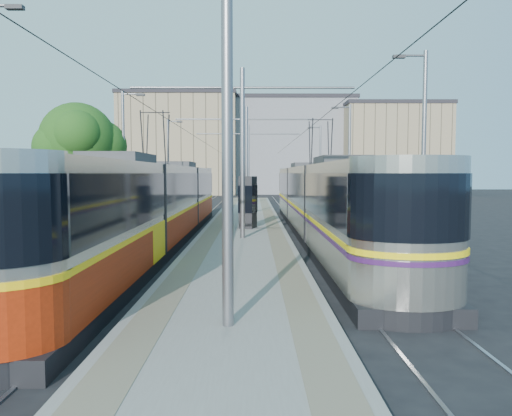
{
  "coord_description": "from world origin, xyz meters",
  "views": [
    {
      "loc": [
        0.45,
        -12.7,
        3.0
      ],
      "look_at": [
        0.56,
        7.33,
        1.6
      ],
      "focal_mm": 35.0,
      "sensor_mm": 36.0,
      "label": 1
    }
  ],
  "objects": [
    {
      "name": "street_lamps",
      "position": [
        -0.0,
        21.0,
        4.18
      ],
      "size": [
        15.18,
        38.22,
        8.0
      ],
      "color": "slate",
      "rests_on": "ground"
    },
    {
      "name": "track_arrow",
      "position": [
        -3.6,
        -3.0,
        0.01
      ],
      "size": [
        1.2,
        5.0,
        0.01
      ],
      "primitive_type": "cube",
      "color": "silver",
      "rests_on": "ground"
    },
    {
      "name": "tactile_strip_right",
      "position": [
        1.45,
        17.0,
        0.3
      ],
      "size": [
        0.7,
        50.0,
        0.01
      ],
      "primitive_type": "cube",
      "color": "gray",
      "rests_on": "platform"
    },
    {
      "name": "building_left",
      "position": [
        -10.0,
        60.0,
        7.08
      ],
      "size": [
        16.32,
        12.24,
        14.13
      ],
      "color": "gray",
      "rests_on": "ground"
    },
    {
      "name": "shelter",
      "position": [
        0.18,
        11.83,
        1.63
      ],
      "size": [
        0.96,
        1.29,
        2.55
      ],
      "rotation": [
        0.0,
        0.0,
        -0.24
      ],
      "color": "black",
      "rests_on": "platform"
    },
    {
      "name": "building_centre",
      "position": [
        6.0,
        64.0,
        7.0
      ],
      "size": [
        18.36,
        14.28,
        13.98
      ],
      "color": "gray",
      "rests_on": "ground"
    },
    {
      "name": "ground",
      "position": [
        0.0,
        0.0,
        0.0
      ],
      "size": [
        160.0,
        160.0,
        0.0
      ],
      "primitive_type": "plane",
      "color": "black",
      "rests_on": "ground"
    },
    {
      "name": "building_right",
      "position": [
        20.0,
        58.0,
        6.33
      ],
      "size": [
        14.28,
        10.2,
        12.63
      ],
      "color": "gray",
      "rests_on": "ground"
    },
    {
      "name": "platform",
      "position": [
        0.0,
        17.0,
        0.15
      ],
      "size": [
        4.0,
        50.0,
        0.3
      ],
      "primitive_type": "cube",
      "color": "gray",
      "rests_on": "ground"
    },
    {
      "name": "tram_left",
      "position": [
        -3.6,
        8.09,
        1.71
      ],
      "size": [
        2.43,
        28.45,
        5.5
      ],
      "color": "black",
      "rests_on": "ground"
    },
    {
      "name": "tram_right",
      "position": [
        3.6,
        10.85,
        1.86
      ],
      "size": [
        2.43,
        28.83,
        5.5
      ],
      "color": "black",
      "rests_on": "ground"
    },
    {
      "name": "tree",
      "position": [
        -9.78,
        17.59,
        4.87
      ],
      "size": [
        4.96,
        4.58,
        7.2
      ],
      "color": "#382314",
      "rests_on": "ground"
    },
    {
      "name": "rails",
      "position": [
        0.0,
        17.0,
        0.02
      ],
      "size": [
        8.71,
        70.0,
        0.03
      ],
      "color": "gray",
      "rests_on": "ground"
    },
    {
      "name": "catenary",
      "position": [
        0.0,
        14.15,
        4.52
      ],
      "size": [
        9.2,
        70.0,
        7.0
      ],
      "color": "slate",
      "rests_on": "platform"
    },
    {
      "name": "tactile_strip_left",
      "position": [
        -1.45,
        17.0,
        0.3
      ],
      "size": [
        0.7,
        50.0,
        0.01
      ],
      "primitive_type": "cube",
      "color": "gray",
      "rests_on": "platform"
    }
  ]
}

